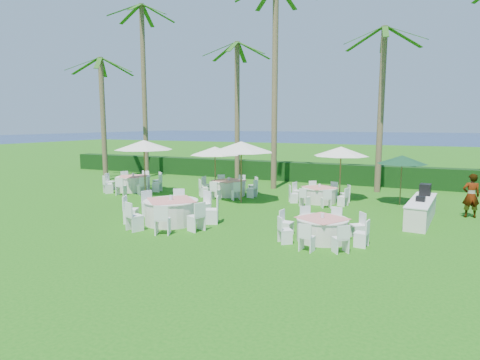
% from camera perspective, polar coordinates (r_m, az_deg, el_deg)
% --- Properties ---
extents(ground, '(120.00, 120.00, 0.00)m').
position_cam_1_polar(ground, '(15.52, -8.18, -5.67)').
color(ground, '#175E10').
rests_on(ground, ground).
extents(hedge, '(34.00, 1.00, 1.20)m').
position_cam_1_polar(hedge, '(26.19, 5.97, 1.30)').
color(hedge, black).
rests_on(hedge, ground).
extents(ocean, '(260.00, 260.00, 0.00)m').
position_cam_1_polar(ocean, '(115.05, 20.25, 5.73)').
color(ocean, '#061543').
rests_on(ocean, ground).
extents(banquet_table_b, '(3.39, 3.39, 1.04)m').
position_cam_1_polar(banquet_table_b, '(15.03, -9.75, -4.35)').
color(banquet_table_b, silver).
rests_on(banquet_table_b, ground).
extents(banquet_table_c, '(2.86, 2.86, 0.87)m').
position_cam_1_polar(banquet_table_c, '(12.94, 11.60, -6.80)').
color(banquet_table_c, silver).
rests_on(banquet_table_c, ground).
extents(banquet_table_d, '(3.20, 3.20, 0.97)m').
position_cam_1_polar(banquet_table_d, '(22.66, -14.91, -0.43)').
color(banquet_table_d, silver).
rests_on(banquet_table_d, ground).
extents(banquet_table_e, '(3.07, 3.07, 0.93)m').
position_cam_1_polar(banquet_table_e, '(20.53, -1.61, -1.07)').
color(banquet_table_e, silver).
rests_on(banquet_table_e, ground).
extents(banquet_table_f, '(2.79, 2.79, 0.87)m').
position_cam_1_polar(banquet_table_f, '(19.06, 11.21, -2.02)').
color(banquet_table_f, silver).
rests_on(banquet_table_f, ground).
extents(umbrella_a, '(2.92, 2.92, 2.82)m').
position_cam_1_polar(umbrella_a, '(20.92, -13.51, 4.86)').
color(umbrella_a, brown).
rests_on(umbrella_a, ground).
extents(umbrella_b, '(3.01, 3.01, 2.84)m').
position_cam_1_polar(umbrella_b, '(18.38, 0.17, 4.73)').
color(umbrella_b, brown).
rests_on(umbrella_b, ground).
extents(umbrella_c, '(2.61, 2.61, 2.47)m').
position_cam_1_polar(umbrella_c, '(20.79, -3.58, 4.16)').
color(umbrella_c, brown).
rests_on(umbrella_c, ground).
extents(umbrella_d, '(2.58, 2.58, 2.57)m').
position_cam_1_polar(umbrella_d, '(19.60, 14.18, 3.97)').
color(umbrella_d, brown).
rests_on(umbrella_d, ground).
extents(umbrella_green, '(2.18, 2.18, 2.24)m').
position_cam_1_polar(umbrella_green, '(19.38, 22.07, 2.69)').
color(umbrella_green, brown).
rests_on(umbrella_green, ground).
extents(buffet_table, '(1.15, 3.70, 1.29)m').
position_cam_1_polar(buffet_table, '(16.51, 24.36, -3.87)').
color(buffet_table, silver).
rests_on(buffet_table, ground).
extents(staff_person, '(0.71, 0.54, 1.73)m').
position_cam_1_polar(staff_person, '(18.03, 30.01, -1.95)').
color(staff_person, gray).
rests_on(staff_person, ground).
extents(palm_a, '(4.36, 4.27, 11.41)m').
position_cam_1_polar(palm_a, '(28.29, -13.50, 12.96)').
color(palm_a, brown).
rests_on(palm_a, ground).
extents(palm_b, '(4.24, 4.38, 8.77)m').
position_cam_1_polar(palm_b, '(26.11, -0.40, 10.64)').
color(palm_b, brown).
rests_on(palm_b, ground).
extents(palm_c, '(4.26, 4.37, 11.14)m').
position_cam_1_polar(palm_c, '(22.66, 4.98, 14.07)').
color(palm_c, brown).
rests_on(palm_c, ground).
extents(palm_d, '(4.16, 4.40, 8.60)m').
position_cam_1_polar(palm_d, '(22.55, 19.45, 10.38)').
color(palm_d, brown).
rests_on(palm_d, ground).
extents(palm_f, '(4.40, 4.13, 7.79)m').
position_cam_1_polar(palm_f, '(27.36, -18.92, 9.04)').
color(palm_f, brown).
rests_on(palm_f, ground).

